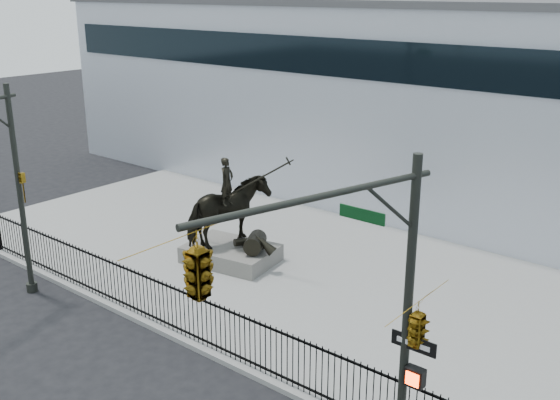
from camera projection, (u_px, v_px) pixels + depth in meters
The scene contains 7 objects.
ground at pixel (166, 366), 17.76m from camera, with size 120.00×120.00×0.00m, color black.
plaza at pixel (318, 279), 22.88m from camera, with size 30.00×12.00×0.15m, color gray.
building at pixel (482, 104), 31.07m from camera, with size 44.00×14.00×9.00m, color white.
picket_fence at pixel (198, 319), 18.40m from camera, with size 22.10×0.10×1.50m.
statue_plinth at pixel (231, 254), 24.09m from camera, with size 3.22×2.21×0.60m, color #605E58.
equestrian_statue at pixel (231, 214), 23.57m from camera, with size 4.08×2.88×3.50m.
traffic_signal_right at pixel (318, 299), 10.89m from camera, with size 2.17×6.86×7.00m.
Camera 1 is at (12.23, -10.01, 9.78)m, focal length 42.00 mm.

